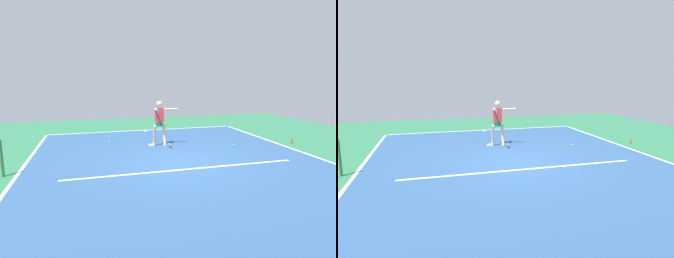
# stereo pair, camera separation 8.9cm
# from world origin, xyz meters

# --- Properties ---
(ground_plane) EXTENTS (21.19, 21.19, 0.00)m
(ground_plane) POSITION_xyz_m (0.00, 0.00, 0.00)
(ground_plane) COLOR #2D754C
(court_surface) EXTENTS (9.77, 12.01, 0.00)m
(court_surface) POSITION_xyz_m (0.00, 0.00, 0.00)
(court_surface) COLOR #2D5484
(court_surface) RESTS_ON ground_plane
(court_line_baseline_near) EXTENTS (9.77, 0.10, 0.01)m
(court_line_baseline_near) POSITION_xyz_m (0.00, -5.96, 0.00)
(court_line_baseline_near) COLOR white
(court_line_baseline_near) RESTS_ON ground_plane
(court_line_sideline_left) EXTENTS (0.10, 12.01, 0.01)m
(court_line_sideline_left) POSITION_xyz_m (-4.83, 0.00, 0.00)
(court_line_sideline_left) COLOR white
(court_line_sideline_left) RESTS_ON ground_plane
(court_line_sideline_right) EXTENTS (0.10, 12.01, 0.01)m
(court_line_sideline_right) POSITION_xyz_m (4.83, 0.00, 0.00)
(court_line_sideline_right) COLOR white
(court_line_sideline_right) RESTS_ON ground_plane
(court_line_service) EXTENTS (7.33, 0.10, 0.01)m
(court_line_service) POSITION_xyz_m (0.00, 0.78, 0.00)
(court_line_service) COLOR white
(court_line_service) RESTS_ON ground_plane
(court_line_centre_mark) EXTENTS (0.10, 0.30, 0.01)m
(court_line_centre_mark) POSITION_xyz_m (0.00, -5.76, 0.00)
(court_line_centre_mark) COLOR white
(court_line_centre_mark) RESTS_ON ground_plane
(net_post) EXTENTS (0.09, 0.09, 1.07)m
(net_post) POSITION_xyz_m (5.18, 0.00, 0.54)
(net_post) COLOR #38753D
(net_post) RESTS_ON ground_plane
(tennis_player) EXTENTS (1.19, 1.25, 1.84)m
(tennis_player) POSITION_xyz_m (0.05, -2.40, 1.07)
(tennis_player) COLOR beige
(tennis_player) RESTS_ON ground_plane
(tennis_ball_near_service_line) EXTENTS (0.07, 0.07, 0.07)m
(tennis_ball_near_service_line) POSITION_xyz_m (2.00, -3.46, 0.03)
(tennis_ball_near_service_line) COLOR #CCE033
(tennis_ball_near_service_line) RESTS_ON ground_plane
(tennis_ball_far_corner) EXTENTS (0.07, 0.07, 0.07)m
(tennis_ball_far_corner) POSITION_xyz_m (-2.85, -1.57, 0.03)
(tennis_ball_far_corner) COLOR #C6E53D
(tennis_ball_far_corner) RESTS_ON ground_plane
(water_bottle) EXTENTS (0.07, 0.07, 0.22)m
(water_bottle) POSITION_xyz_m (-5.43, -1.27, 0.11)
(water_bottle) COLOR #D84C1E
(water_bottle) RESTS_ON ground_plane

